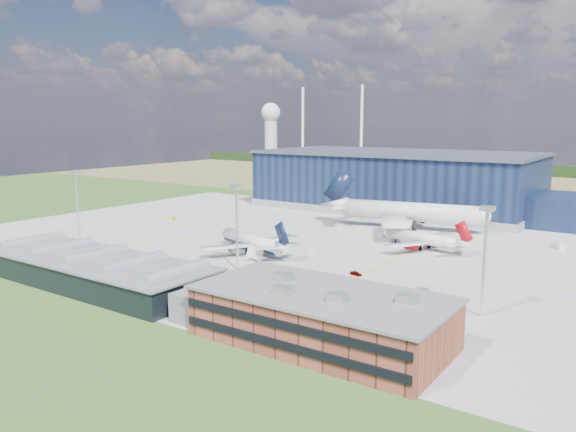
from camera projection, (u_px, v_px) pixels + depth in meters
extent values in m
plane|color=#2F5B22|center=(273.00, 245.00, 181.49)|extent=(600.00, 600.00, 0.00)
cube|color=#ABABA6|center=(291.00, 240.00, 189.57)|extent=(220.00, 160.00, 0.06)
cube|color=yellow|center=(254.00, 251.00, 173.39)|extent=(180.00, 0.40, 0.02)
cube|color=yellow|center=(329.00, 228.00, 209.78)|extent=(180.00, 0.40, 0.02)
cube|color=yellow|center=(224.00, 230.00, 206.48)|extent=(0.40, 120.00, 0.02)
cube|color=yellow|center=(401.00, 256.00, 167.00)|extent=(0.40, 120.00, 0.02)
cube|color=olive|center=(477.00, 184.00, 359.42)|extent=(600.00, 220.00, 0.01)
cube|color=black|center=(509.00, 169.00, 423.46)|extent=(600.00, 8.00, 8.00)
cylinder|color=white|center=(303.00, 126.00, 511.72)|extent=(2.40, 2.40, 70.00)
cylinder|color=white|center=(361.00, 127.00, 477.88)|extent=(2.40, 2.40, 70.00)
cylinder|color=silver|center=(271.00, 142.00, 540.82)|extent=(12.00, 12.00, 40.00)
sphere|color=white|center=(271.00, 112.00, 536.15)|extent=(18.00, 18.00, 18.00)
cube|color=#0F1A33|center=(396.00, 181.00, 256.24)|extent=(120.00, 60.00, 25.00)
cube|color=gray|center=(396.00, 205.00, 258.05)|extent=(121.00, 61.00, 3.20)
cube|color=#484E5B|center=(397.00, 153.00, 254.07)|extent=(122.00, 62.00, 1.20)
cube|color=#0F1A33|center=(567.00, 211.00, 212.67)|extent=(24.00, 30.00, 12.00)
cube|color=brown|center=(322.00, 318.00, 101.19)|extent=(45.00, 22.00, 9.00)
cube|color=slate|center=(322.00, 293.00, 100.41)|extent=(46.00, 23.00, 0.50)
cube|color=black|center=(286.00, 346.00, 92.38)|extent=(44.00, 0.40, 1.40)
cube|color=black|center=(286.00, 326.00, 91.80)|extent=(44.00, 0.40, 1.40)
cube|color=black|center=(351.00, 309.00, 110.50)|extent=(44.00, 0.40, 1.40)
cube|color=black|center=(351.00, 292.00, 109.92)|extent=(44.00, 0.40, 1.40)
cube|color=#A4A49F|center=(283.00, 277.00, 107.51)|extent=(3.20, 2.60, 1.60)
cube|color=#A4A49F|center=(338.00, 297.00, 95.01)|extent=(3.20, 2.60, 1.60)
cube|color=#A4A49F|center=(407.00, 299.00, 94.22)|extent=(3.20, 2.60, 1.60)
cube|color=#A4A49F|center=(283.00, 290.00, 99.03)|extent=(3.20, 2.60, 1.60)
cube|color=black|center=(96.00, 272.00, 138.10)|extent=(65.00, 22.00, 6.00)
cube|color=slate|center=(96.00, 259.00, 137.57)|extent=(66.00, 23.00, 0.50)
cube|color=slate|center=(218.00, 301.00, 115.54)|extent=(10.00, 18.00, 6.00)
cylinder|color=#8591A4|center=(31.00, 244.00, 153.32)|extent=(4.40, 18.00, 4.40)
cylinder|color=#8591A4|center=(62.00, 251.00, 145.43)|extent=(4.40, 18.00, 4.40)
cylinder|color=#8591A4|center=(96.00, 258.00, 137.53)|extent=(4.40, 18.00, 4.40)
cylinder|color=#8591A4|center=(133.00, 267.00, 129.64)|extent=(4.40, 18.00, 4.40)
cylinder|color=#8591A4|center=(176.00, 276.00, 121.74)|extent=(4.40, 18.00, 4.40)
cylinder|color=silver|center=(78.00, 207.00, 189.23)|extent=(0.70, 0.70, 22.00)
cube|color=silver|center=(75.00, 173.00, 187.31)|extent=(2.60, 2.60, 1.00)
cylinder|color=silver|center=(237.00, 230.00, 149.75)|extent=(0.70, 0.70, 22.00)
cube|color=silver|center=(236.00, 187.00, 147.83)|extent=(2.60, 2.60, 1.00)
cylinder|color=silver|center=(484.00, 265.00, 113.09)|extent=(0.70, 0.70, 22.00)
cube|color=silver|center=(488.00, 208.00, 111.17)|extent=(2.60, 2.60, 1.00)
cube|color=gold|center=(171.00, 219.00, 226.09)|extent=(3.25, 3.94, 1.42)
cube|color=gold|center=(265.00, 252.00, 169.00)|extent=(2.08, 3.05, 1.30)
cube|color=silver|center=(128.00, 262.00, 154.02)|extent=(6.50, 5.19, 2.61)
cube|color=silver|center=(310.00, 251.00, 170.76)|extent=(3.19, 3.73, 1.36)
cube|color=silver|center=(559.00, 246.00, 175.48)|extent=(4.49, 5.03, 2.14)
cube|color=gold|center=(361.00, 216.00, 231.80)|extent=(3.08, 4.05, 1.58)
cube|color=silver|center=(382.00, 235.00, 194.07)|extent=(3.24, 2.54, 1.24)
cube|color=silver|center=(236.00, 288.00, 131.04)|extent=(5.06, 3.27, 2.24)
cube|color=silver|center=(255.00, 257.00, 158.40)|extent=(2.38, 5.18, 3.23)
imported|color=#99999E|center=(356.00, 273.00, 145.51)|extent=(3.68, 2.20, 1.18)
imported|color=#99999E|center=(118.00, 267.00, 152.09)|extent=(4.05, 1.66, 1.30)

